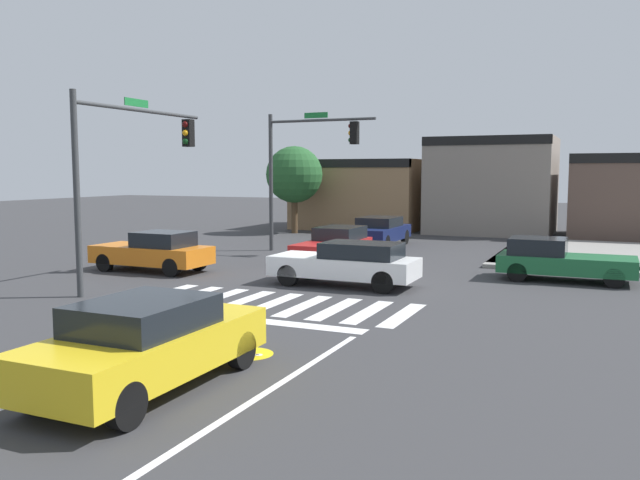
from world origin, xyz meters
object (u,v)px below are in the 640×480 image
object	(u,v)px
car_orange	(154,251)
car_yellow	(147,343)
car_navy	(379,231)
car_red	(334,245)
car_green	(559,260)
car_white	(348,263)
roadside_tree	(294,175)
traffic_signal_southwest	(131,153)
traffic_signal_northwest	(306,155)

from	to	relation	value
car_orange	car_yellow	distance (m)	13.05
car_navy	car_red	bearing A→B (deg)	2.74
car_green	car_yellow	distance (m)	15.08
car_red	car_green	bearing A→B (deg)	84.80
car_navy	car_yellow	world-z (taller)	car_yellow
car_orange	car_yellow	world-z (taller)	car_yellow
car_orange	car_white	xyz separation A→B (m)	(7.45, 0.01, 0.01)
roadside_tree	car_red	bearing A→B (deg)	-56.69
traffic_signal_southwest	car_yellow	world-z (taller)	traffic_signal_southwest
car_yellow	car_orange	bearing A→B (deg)	37.84
roadside_tree	car_yellow	bearing A→B (deg)	-68.74
car_yellow	roadside_tree	size ratio (longest dim) A/B	0.90
car_white	car_yellow	bearing A→B (deg)	93.08
traffic_signal_southwest	car_yellow	bearing A→B (deg)	-138.95
car_yellow	car_navy	bearing A→B (deg)	8.70
car_yellow	roadside_tree	distance (m)	27.48
car_orange	car_red	bearing A→B (deg)	-138.22
car_yellow	traffic_signal_southwest	bearing A→B (deg)	41.05
car_red	car_yellow	xyz separation A→B (m)	(2.92, -14.85, 0.05)
car_yellow	car_green	bearing A→B (deg)	-20.85
car_navy	car_yellow	bearing A→B (deg)	8.70
car_yellow	roadside_tree	world-z (taller)	roadside_tree
traffic_signal_southwest	car_navy	bearing A→B (deg)	-15.46
car_green	car_navy	size ratio (longest dim) A/B	0.95
traffic_signal_northwest	car_white	bearing A→B (deg)	-56.06
car_orange	car_red	xyz separation A→B (m)	(5.08, 4.54, -0.00)
car_orange	car_white	bearing A→B (deg)	-179.93
car_white	car_navy	bearing A→B (deg)	-76.04
traffic_signal_northwest	car_green	bearing A→B (deg)	-17.75
car_red	car_orange	bearing A→B (deg)	-48.22
car_navy	traffic_signal_southwest	bearing A→B (deg)	-15.46
car_orange	car_red	world-z (taller)	car_orange
traffic_signal_southwest	car_white	size ratio (longest dim) A/B	1.31
car_navy	car_white	distance (m)	11.05
roadside_tree	traffic_signal_northwest	bearing A→B (deg)	-60.48
car_red	roadside_tree	bearing A→B (deg)	-146.69
car_orange	car_white	size ratio (longest dim) A/B	0.94
car_orange	roadside_tree	xyz separation A→B (m)	(-1.91, 15.19, 2.66)
traffic_signal_southwest	car_orange	xyz separation A→B (m)	(-1.15, 2.43, -3.41)
car_green	car_orange	distance (m)	13.90
car_green	car_yellow	xyz separation A→B (m)	(-5.37, -14.10, 0.08)
traffic_signal_northwest	car_red	distance (m)	5.11
car_green	car_navy	distance (m)	11.05
car_green	car_red	bearing A→B (deg)	174.80
car_green	car_white	xyz separation A→B (m)	(-5.92, -3.78, 0.04)
car_red	roadside_tree	distance (m)	13.02
car_orange	roadside_tree	size ratio (longest dim) A/B	0.85
car_orange	traffic_signal_southwest	bearing A→B (deg)	115.29
car_orange	car_navy	distance (m)	11.75
traffic_signal_northwest	roadside_tree	distance (m)	9.17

